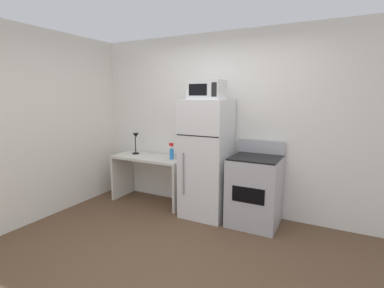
{
  "coord_description": "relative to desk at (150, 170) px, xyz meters",
  "views": [
    {
      "loc": [
        1.43,
        -2.23,
        1.71
      ],
      "look_at": [
        -0.29,
        1.1,
        1.06
      ],
      "focal_mm": 26.38,
      "sensor_mm": 36.0,
      "label": 1
    }
  ],
  "objects": [
    {
      "name": "ground_plane",
      "position": [
        1.18,
        -1.37,
        -0.53
      ],
      "size": [
        12.0,
        12.0,
        0.0
      ],
      "primitive_type": "plane",
      "color": "brown"
    },
    {
      "name": "wall_back_white",
      "position": [
        1.18,
        0.33,
        0.77
      ],
      "size": [
        5.0,
        0.1,
        2.6
      ],
      "primitive_type": "cube",
      "color": "white",
      "rests_on": "ground"
    },
    {
      "name": "wall_left_brick",
      "position": [
        -1.02,
        -1.37,
        0.77
      ],
      "size": [
        0.1,
        4.0,
        2.6
      ],
      "primitive_type": "cube",
      "color": "silver",
      "rests_on": "ground"
    },
    {
      "name": "desk",
      "position": [
        0.0,
        0.0,
        0.0
      ],
      "size": [
        1.21,
        0.52,
        0.75
      ],
      "color": "silver",
      "rests_on": "ground"
    },
    {
      "name": "desk_lamp",
      "position": [
        -0.3,
        0.03,
        0.46
      ],
      "size": [
        0.14,
        0.12,
        0.35
      ],
      "color": "black",
      "rests_on": "desk"
    },
    {
      "name": "spray_bottle",
      "position": [
        0.41,
        -0.01,
        0.32
      ],
      "size": [
        0.06,
        0.06,
        0.25
      ],
      "color": "#2D8CEA",
      "rests_on": "desk"
    },
    {
      "name": "refrigerator",
      "position": [
        1.02,
        -0.05,
        0.3
      ],
      "size": [
        0.62,
        0.64,
        1.65
      ],
      "color": "white",
      "rests_on": "ground"
    },
    {
      "name": "microwave",
      "position": [
        1.02,
        -0.07,
        1.25
      ],
      "size": [
        0.46,
        0.35,
        0.26
      ],
      "color": "silver",
      "rests_on": "refrigerator"
    },
    {
      "name": "oven_range",
      "position": [
        1.71,
        -0.04,
        -0.06
      ],
      "size": [
        0.64,
        0.61,
        1.1
      ],
      "color": "#B7B7BC",
      "rests_on": "ground"
    }
  ]
}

